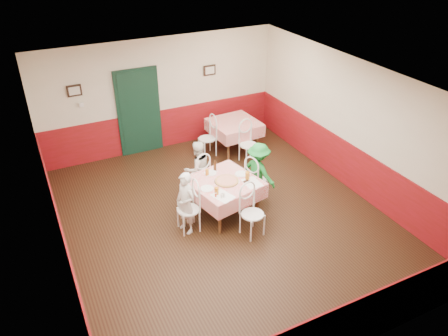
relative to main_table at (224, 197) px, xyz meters
name	(u,v)px	position (x,y,z in m)	size (l,w,h in m)	color
floor	(224,218)	(-0.08, -0.16, -0.38)	(7.00, 7.00, 0.00)	black
ceiling	(224,83)	(-0.08, -0.16, 2.42)	(7.00, 7.00, 0.00)	white
back_wall	(161,95)	(-0.08, 3.34, 1.02)	(6.00, 0.10, 2.80)	beige
front_wall	(352,281)	(-0.08, -3.66, 1.02)	(6.00, 0.10, 2.80)	beige
left_wall	(52,197)	(-3.08, -0.16, 1.02)	(0.10, 7.00, 2.80)	beige
right_wall	(352,126)	(2.92, -0.16, 1.02)	(0.10, 7.00, 2.80)	beige
wainscot_back	(164,128)	(-0.08, 3.33, 0.12)	(6.00, 0.03, 1.00)	maroon
wainscot_front	(341,331)	(-0.08, -3.64, 0.12)	(6.00, 0.03, 1.00)	maroon
wainscot_left	(64,241)	(-3.06, -0.16, 0.12)	(0.03, 7.00, 1.00)	maroon
wainscot_right	(346,163)	(2.91, -0.16, 0.12)	(0.03, 7.00, 1.00)	maroon
door	(139,113)	(-0.68, 3.29, 0.68)	(0.96, 0.06, 2.10)	black
picture_left	(74,91)	(-2.08, 3.29, 1.48)	(0.32, 0.03, 0.26)	black
picture_right	(210,70)	(1.22, 3.29, 1.48)	(0.32, 0.03, 0.26)	black
thermostat	(81,105)	(-1.98, 3.29, 1.12)	(0.10, 0.03, 0.10)	white
main_table	(224,197)	(0.00, 0.00, 0.00)	(1.22, 1.22, 0.77)	red
second_table	(234,136)	(1.47, 2.39, 0.00)	(1.12, 1.12, 0.77)	red
chair_left	(188,210)	(-0.83, -0.18, 0.08)	(0.42, 0.42, 0.90)	white
chair_right	(256,180)	(0.83, 0.18, 0.08)	(0.42, 0.42, 0.90)	white
chair_far	(199,177)	(-0.18, 0.83, 0.08)	(0.42, 0.42, 0.90)	white
chair_near	(252,214)	(0.18, -0.83, 0.08)	(0.42, 0.42, 0.90)	white
chair_second_a	(207,139)	(0.72, 2.39, 0.08)	(0.42, 0.42, 0.90)	white
chair_second_b	(249,145)	(1.47, 1.64, 0.08)	(0.42, 0.42, 0.90)	white
pizza	(227,181)	(0.04, -0.04, 0.40)	(0.46, 0.46, 0.03)	#B74723
plate_left	(207,189)	(-0.41, -0.11, 0.39)	(0.25, 0.25, 0.01)	white
plate_right	(241,174)	(0.42, 0.08, 0.39)	(0.25, 0.25, 0.01)	white
plate_far	(210,173)	(-0.11, 0.38, 0.39)	(0.25, 0.25, 0.01)	white
glass_a	(217,191)	(-0.33, -0.35, 0.46)	(0.08, 0.08, 0.14)	#BF7219
glass_b	(247,176)	(0.44, -0.14, 0.46)	(0.08, 0.08, 0.16)	#BF7219
glass_c	(207,172)	(-0.20, 0.34, 0.45)	(0.07, 0.07, 0.13)	#BF7219
beer_bottle	(215,166)	(0.01, 0.44, 0.49)	(0.06, 0.06, 0.22)	#381C0A
shaker_a	(222,196)	(-0.30, -0.51, 0.43)	(0.04, 0.04, 0.09)	silver
shaker_b	(224,195)	(-0.25, -0.50, 0.43)	(0.04, 0.04, 0.09)	silver
shaker_c	(216,195)	(-0.38, -0.42, 0.43)	(0.04, 0.04, 0.09)	#B23319
menu_left	(223,196)	(-0.25, -0.47, 0.39)	(0.30, 0.40, 0.00)	white
menu_right	(252,183)	(0.46, -0.30, 0.39)	(0.30, 0.40, 0.00)	white
wallet	(247,182)	(0.37, -0.23, 0.40)	(0.11, 0.09, 0.02)	black
diner_left	(186,203)	(-0.88, -0.19, 0.25)	(0.45, 0.30, 1.24)	gray
diner_far	(197,169)	(-0.19, 0.88, 0.25)	(0.60, 0.47, 1.24)	gray
diner_right	(258,172)	(0.88, 0.19, 0.26)	(0.82, 0.47, 1.27)	gray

